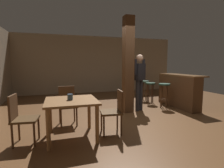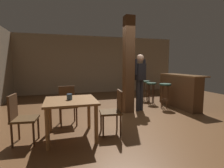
{
  "view_description": "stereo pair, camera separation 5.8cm",
  "coord_description": "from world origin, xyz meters",
  "px_view_note": "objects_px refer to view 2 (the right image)",
  "views": [
    {
      "loc": [
        -2.02,
        -4.19,
        1.44
      ],
      "look_at": [
        -0.73,
        -0.08,
        0.94
      ],
      "focal_mm": 28.0,
      "sensor_mm": 36.0,
      "label": 1
    },
    {
      "loc": [
        -1.96,
        -4.21,
        1.44
      ],
      "look_at": [
        -0.73,
        -0.08,
        0.94
      ],
      "focal_mm": 28.0,
      "sensor_mm": 36.0,
      "label": 2
    }
  ],
  "objects_px": {
    "chair_west": "(20,116)",
    "bar_counter": "(179,91)",
    "chair_north": "(67,103)",
    "bar_stool_mid": "(151,88)",
    "bar_stool_near": "(165,90)",
    "standing_person": "(140,78)",
    "dining_table": "(71,106)",
    "bar_stool_far": "(146,86)",
    "napkin_cup": "(70,97)",
    "chair_east": "(114,109)"
  },
  "relations": [
    {
      "from": "chair_west",
      "to": "bar_counter",
      "type": "bearing_deg",
      "value": 18.34
    },
    {
      "from": "chair_north",
      "to": "bar_stool_mid",
      "type": "distance_m",
      "value": 3.34
    },
    {
      "from": "bar_counter",
      "to": "bar_stool_near",
      "type": "distance_m",
      "value": 0.52
    },
    {
      "from": "bar_counter",
      "to": "bar_stool_near",
      "type": "bearing_deg",
      "value": 175.3
    },
    {
      "from": "chair_north",
      "to": "bar_stool_near",
      "type": "distance_m",
      "value": 3.2
    },
    {
      "from": "chair_west",
      "to": "standing_person",
      "type": "xyz_separation_m",
      "value": [
        3.03,
        1.44,
        0.5
      ]
    },
    {
      "from": "chair_west",
      "to": "standing_person",
      "type": "distance_m",
      "value": 3.39
    },
    {
      "from": "dining_table",
      "to": "bar_stool_far",
      "type": "height_order",
      "value": "bar_stool_far"
    },
    {
      "from": "dining_table",
      "to": "chair_north",
      "type": "xyz_separation_m",
      "value": [
        -0.03,
        0.86,
        -0.12
      ]
    },
    {
      "from": "chair_west",
      "to": "bar_stool_far",
      "type": "distance_m",
      "value": 4.85
    },
    {
      "from": "chair_west",
      "to": "bar_stool_near",
      "type": "height_order",
      "value": "chair_west"
    },
    {
      "from": "dining_table",
      "to": "napkin_cup",
      "type": "height_order",
      "value": "napkin_cup"
    },
    {
      "from": "dining_table",
      "to": "bar_stool_mid",
      "type": "relative_size",
      "value": 1.27
    },
    {
      "from": "bar_stool_near",
      "to": "standing_person",
      "type": "bearing_deg",
      "value": -174.63
    },
    {
      "from": "chair_east",
      "to": "standing_person",
      "type": "height_order",
      "value": "standing_person"
    },
    {
      "from": "chair_east",
      "to": "bar_stool_far",
      "type": "height_order",
      "value": "chair_east"
    },
    {
      "from": "chair_west",
      "to": "bar_stool_mid",
      "type": "xyz_separation_m",
      "value": [
        3.89,
        2.27,
        0.06
      ]
    },
    {
      "from": "chair_east",
      "to": "dining_table",
      "type": "bearing_deg",
      "value": 177.8
    },
    {
      "from": "chair_north",
      "to": "dining_table",
      "type": "bearing_deg",
      "value": -87.9
    },
    {
      "from": "bar_stool_far",
      "to": "bar_stool_mid",
      "type": "bearing_deg",
      "value": -96.41
    },
    {
      "from": "chair_north",
      "to": "bar_stool_near",
      "type": "relative_size",
      "value": 1.11
    },
    {
      "from": "standing_person",
      "to": "bar_counter",
      "type": "distance_m",
      "value": 1.53
    },
    {
      "from": "bar_stool_near",
      "to": "bar_stool_mid",
      "type": "xyz_separation_m",
      "value": [
        -0.1,
        0.73,
        -0.04
      ]
    },
    {
      "from": "dining_table",
      "to": "bar_stool_near",
      "type": "xyz_separation_m",
      "value": [
        3.1,
        1.53,
        -0.03
      ]
    },
    {
      "from": "chair_east",
      "to": "standing_person",
      "type": "bearing_deg",
      "value": 48.9
    },
    {
      "from": "bar_stool_mid",
      "to": "dining_table",
      "type": "bearing_deg",
      "value": -143.04
    },
    {
      "from": "chair_north",
      "to": "napkin_cup",
      "type": "distance_m",
      "value": 0.9
    },
    {
      "from": "standing_person",
      "to": "napkin_cup",
      "type": "bearing_deg",
      "value": -146.65
    },
    {
      "from": "chair_west",
      "to": "dining_table",
      "type": "bearing_deg",
      "value": 0.48
    },
    {
      "from": "chair_north",
      "to": "bar_stool_near",
      "type": "bearing_deg",
      "value": 12.0
    },
    {
      "from": "chair_east",
      "to": "bar_stool_far",
      "type": "xyz_separation_m",
      "value": [
        2.2,
        2.84,
        0.07
      ]
    },
    {
      "from": "napkin_cup",
      "to": "standing_person",
      "type": "height_order",
      "value": "standing_person"
    },
    {
      "from": "chair_west",
      "to": "bar_stool_mid",
      "type": "height_order",
      "value": "chair_west"
    },
    {
      "from": "napkin_cup",
      "to": "bar_counter",
      "type": "distance_m",
      "value": 3.93
    },
    {
      "from": "chair_east",
      "to": "bar_counter",
      "type": "distance_m",
      "value": 3.14
    },
    {
      "from": "bar_stool_mid",
      "to": "chair_west",
      "type": "bearing_deg",
      "value": -149.75
    },
    {
      "from": "chair_north",
      "to": "napkin_cup",
      "type": "relative_size",
      "value": 7.89
    },
    {
      "from": "dining_table",
      "to": "chair_east",
      "type": "xyz_separation_m",
      "value": [
        0.86,
        -0.03,
        -0.12
      ]
    },
    {
      "from": "chair_west",
      "to": "bar_stool_near",
      "type": "bearing_deg",
      "value": 21.06
    },
    {
      "from": "chair_west",
      "to": "bar_counter",
      "type": "xyz_separation_m",
      "value": [
        4.5,
        1.49,
        0.05
      ]
    },
    {
      "from": "standing_person",
      "to": "bar_stool_near",
      "type": "xyz_separation_m",
      "value": [
        0.95,
        0.09,
        -0.4
      ]
    },
    {
      "from": "dining_table",
      "to": "standing_person",
      "type": "relative_size",
      "value": 0.56
    },
    {
      "from": "bar_counter",
      "to": "bar_stool_mid",
      "type": "xyz_separation_m",
      "value": [
        -0.61,
        0.78,
        0.02
      ]
    },
    {
      "from": "chair_west",
      "to": "chair_east",
      "type": "distance_m",
      "value": 1.75
    },
    {
      "from": "bar_counter",
      "to": "bar_stool_mid",
      "type": "distance_m",
      "value": 0.99
    },
    {
      "from": "dining_table",
      "to": "chair_west",
      "type": "relative_size",
      "value": 1.08
    },
    {
      "from": "chair_north",
      "to": "bar_counter",
      "type": "relative_size",
      "value": 0.51
    },
    {
      "from": "chair_north",
      "to": "standing_person",
      "type": "relative_size",
      "value": 0.52
    },
    {
      "from": "chair_north",
      "to": "standing_person",
      "type": "distance_m",
      "value": 2.31
    },
    {
      "from": "bar_stool_mid",
      "to": "bar_stool_far",
      "type": "distance_m",
      "value": 0.56
    }
  ]
}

